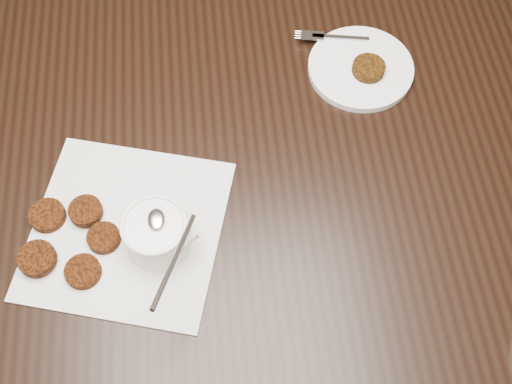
% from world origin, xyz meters
% --- Properties ---
extents(floor, '(4.00, 4.00, 0.00)m').
position_xyz_m(floor, '(0.00, 0.00, 0.00)').
color(floor, brown).
rests_on(floor, ground).
extents(table, '(1.39, 0.89, 0.75)m').
position_xyz_m(table, '(0.08, 0.11, 0.38)').
color(table, black).
rests_on(table, floor).
extents(napkin, '(0.37, 0.37, 0.00)m').
position_xyz_m(napkin, '(-0.13, 0.02, 0.75)').
color(napkin, silver).
rests_on(napkin, table).
extents(sauce_ramekin, '(0.14, 0.14, 0.14)m').
position_xyz_m(sauce_ramekin, '(-0.08, -0.01, 0.82)').
color(sauce_ramekin, white).
rests_on(sauce_ramekin, napkin).
extents(patty_cluster, '(0.22, 0.22, 0.02)m').
position_xyz_m(patty_cluster, '(-0.20, 0.01, 0.76)').
color(patty_cluster, '#622A0C').
rests_on(patty_cluster, napkin).
extents(plate_with_patty, '(0.22, 0.22, 0.03)m').
position_xyz_m(plate_with_patty, '(0.30, 0.30, 0.76)').
color(plate_with_patty, white).
rests_on(plate_with_patty, table).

